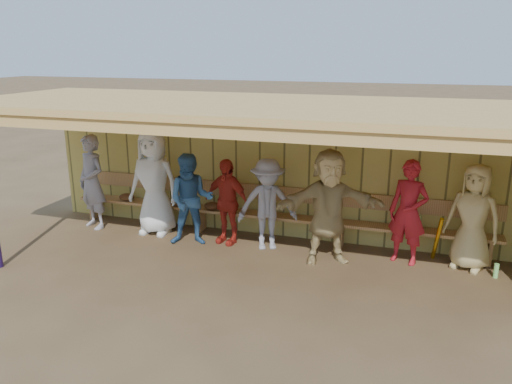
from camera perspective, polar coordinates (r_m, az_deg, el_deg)
ground at (r=8.01m, az=-0.78°, el=-7.90°), size 90.00×90.00×0.00m
player_a at (r=9.71m, az=-18.23°, el=1.10°), size 0.75×0.63×1.76m
player_b at (r=9.11m, az=-11.58°, el=1.09°), size 0.93×0.61×1.91m
player_c at (r=8.52m, az=-7.44°, el=-0.88°), size 0.91×0.80×1.58m
player_d at (r=8.53m, az=-3.39°, el=-1.08°), size 0.93×0.56×1.49m
player_e at (r=8.26m, az=1.33°, el=-1.42°), size 1.14×0.93×1.54m
player_f at (r=7.79m, az=8.29°, el=-1.66°), size 1.75×1.15×1.81m
player_g at (r=8.06m, az=17.00°, el=-2.23°), size 0.69×0.55×1.64m
player_h at (r=8.16m, az=23.56°, el=-2.67°), size 0.94×0.79×1.64m
dugout_structure at (r=8.02m, az=3.40°, el=4.83°), size 8.80×3.20×2.50m
bench at (r=8.82m, az=1.54°, el=-1.96°), size 7.60×0.34×0.93m
dugout_equipment at (r=9.02m, az=-4.52°, el=-1.84°), size 6.66×0.62×0.80m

